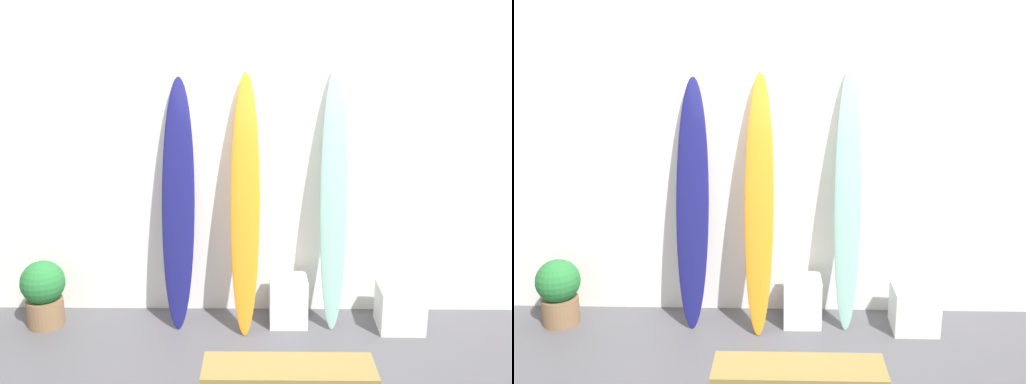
% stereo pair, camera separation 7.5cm
% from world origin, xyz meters
% --- Properties ---
extents(wall_back, '(7.20, 0.20, 2.80)m').
position_xyz_m(wall_back, '(0.00, 1.30, 1.40)').
color(wall_back, white).
rests_on(wall_back, ground).
extents(surfboard_navy, '(0.30, 0.42, 2.14)m').
position_xyz_m(surfboard_navy, '(-0.63, 0.97, 1.07)').
color(surfboard_navy, navy).
rests_on(surfboard_navy, ground).
extents(surfboard_sunset, '(0.26, 0.52, 2.19)m').
position_xyz_m(surfboard_sunset, '(-0.06, 0.91, 1.08)').
color(surfboard_sunset, orange).
rests_on(surfboard_sunset, ground).
extents(surfboard_seafoam, '(0.24, 0.42, 2.24)m').
position_xyz_m(surfboard_seafoam, '(0.69, 0.98, 1.10)').
color(surfboard_seafoam, '#8BBEAE').
rests_on(surfboard_seafoam, ground).
extents(display_block_left, '(0.33, 0.33, 0.42)m').
position_xyz_m(display_block_left, '(0.32, 0.94, 0.21)').
color(display_block_left, silver).
rests_on(display_block_left, ground).
extents(display_block_center, '(0.39, 0.39, 0.38)m').
position_xyz_m(display_block_center, '(1.28, 0.86, 0.19)').
color(display_block_center, silver).
rests_on(display_block_center, ground).
extents(potted_plant, '(0.38, 0.38, 0.59)m').
position_xyz_m(potted_plant, '(-1.82, 0.87, 0.31)').
color(potted_plant, '#826042').
rests_on(potted_plant, ground).
extents(bench, '(1.08, 0.33, 0.45)m').
position_xyz_m(bench, '(0.25, -0.50, 0.39)').
color(bench, olive).
rests_on(bench, ground).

